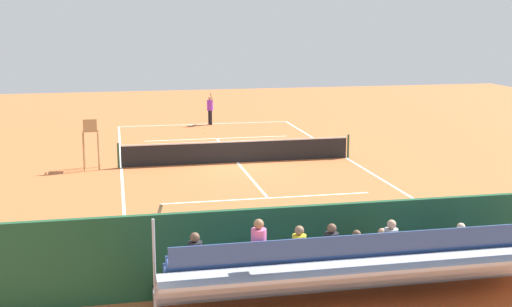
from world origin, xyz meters
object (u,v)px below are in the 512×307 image
object	(u,v)px
tennis_player	(210,108)
equipment_bag	(356,266)
tennis_racket	(191,125)
courtside_bench	(420,245)
tennis_net	(237,151)
umpire_chair	(91,138)
tennis_ball_near	(205,133)
bleacher_stand	(362,266)
line_judge	(159,243)

from	to	relation	value
tennis_player	equipment_bag	bearing A→B (deg)	90.63
equipment_bag	tennis_racket	world-z (taller)	equipment_bag
courtside_bench	tennis_racket	bearing A→B (deg)	-82.43
tennis_net	tennis_racket	size ratio (longest dim) A/B	17.58
umpire_chair	tennis_net	bearing A→B (deg)	-179.87
tennis_net	tennis_ball_near	xyz separation A→B (m)	(0.41, -7.71, -0.47)
bleacher_stand	tennis_racket	distance (m)	26.07
tennis_player	line_judge	bearing A→B (deg)	79.16
tennis_player	tennis_ball_near	bearing A→B (deg)	76.51
courtside_bench	tennis_racket	xyz separation A→B (m)	(3.18, -23.96, -0.54)
courtside_bench	line_judge	bearing A→B (deg)	-1.52
tennis_ball_near	tennis_player	bearing A→B (deg)	-103.49
tennis_player	tennis_ball_near	xyz separation A→B (m)	(0.72, 3.01, -0.98)
line_judge	equipment_bag	bearing A→B (deg)	176.40
tennis_net	equipment_bag	distance (m)	13.42
tennis_player	tennis_net	bearing A→B (deg)	88.32
tennis_net	tennis_racket	distance (m)	10.73
tennis_racket	line_judge	world-z (taller)	line_judge
equipment_bag	tennis_player	distance (m)	24.14
tennis_net	courtside_bench	world-z (taller)	tennis_net
courtside_bench	tennis_ball_near	size ratio (longest dim) A/B	27.27
courtside_bench	tennis_net	bearing A→B (deg)	-79.98
bleacher_stand	umpire_chair	bearing A→B (deg)	-68.02
courtside_bench	tennis_player	bearing A→B (deg)	-85.16
bleacher_stand	umpire_chair	distance (m)	16.54
bleacher_stand	line_judge	size ratio (longest dim) A/B	4.70
tennis_player	tennis_racket	bearing A→B (deg)	1.86
tennis_net	courtside_bench	xyz separation A→B (m)	(-2.35, 13.27, 0.06)
bleacher_stand	umpire_chair	xyz separation A→B (m)	(6.19, -15.34, 0.36)
tennis_racket	tennis_ball_near	bearing A→B (deg)	98.25
umpire_chair	line_judge	xyz separation A→B (m)	(-1.95, 13.08, -0.30)
courtside_bench	line_judge	size ratio (longest dim) A/B	0.93
tennis_ball_near	line_judge	size ratio (longest dim) A/B	0.03
equipment_bag	tennis_racket	distance (m)	24.13
tennis_net	bleacher_stand	world-z (taller)	bleacher_stand
tennis_net	equipment_bag	xyz separation A→B (m)	(-0.58, 13.40, -0.32)
tennis_player	tennis_ball_near	distance (m)	3.25
tennis_ball_near	bleacher_stand	bearing A→B (deg)	90.98
equipment_bag	umpire_chair	bearing A→B (deg)	-63.13
bleacher_stand	equipment_bag	size ratio (longest dim) A/B	10.07
courtside_bench	tennis_racket	distance (m)	24.17
tennis_net	umpire_chair	distance (m)	6.25
tennis_player	line_judge	size ratio (longest dim) A/B	1.00
bleacher_stand	line_judge	distance (m)	4.80
bleacher_stand	courtside_bench	bearing A→B (deg)	-138.56
tennis_net	tennis_player	distance (m)	10.74
tennis_racket	tennis_player	bearing A→B (deg)	-178.14
bleacher_stand	tennis_ball_near	distance (m)	23.09
umpire_chair	tennis_racket	world-z (taller)	umpire_chair
bleacher_stand	equipment_bag	bearing A→B (deg)	-106.88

